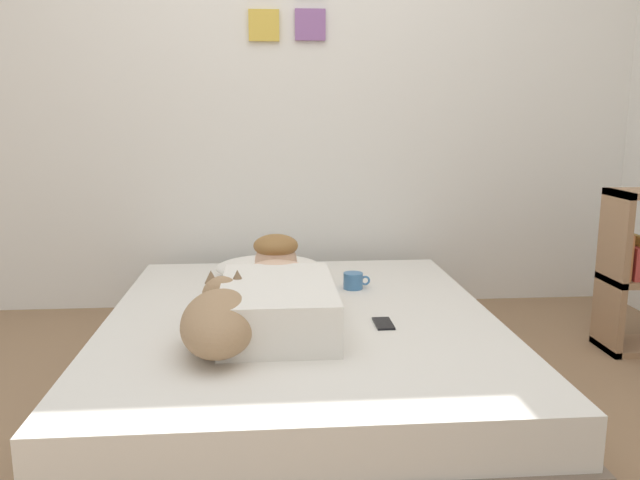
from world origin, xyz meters
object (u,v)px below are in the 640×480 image
bed (301,349)px  pillow (269,267)px  dog (220,319)px  person_lying (277,292)px  cell_phone (383,323)px  coffee_cup (353,281)px

bed → pillow: size_ratio=3.75×
bed → dog: bearing=-131.6°
person_lying → dog: size_ratio=1.60×
cell_phone → bed: bearing=155.1°
person_lying → dog: person_lying is taller
person_lying → bed: bearing=17.0°
pillow → coffee_cup: (0.39, -0.22, -0.02)m
person_lying → coffee_cup: size_ratio=7.36×
bed → person_lying: (-0.10, -0.03, 0.25)m
bed → pillow: pillow is taller
person_lying → cell_phone: size_ratio=6.57×
bed → dog: dog is taller
pillow → dog: bearing=-100.2°
dog → cell_phone: bearing=17.6°
bed → cell_phone: 0.37m
pillow → dog: 0.95m
dog → cell_phone: dog is taller
pillow → coffee_cup: 0.45m
bed → person_lying: person_lying is taller
bed → cell_phone: (0.31, -0.14, 0.15)m
bed → person_lying: size_ratio=2.12×
pillow → dog: dog is taller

